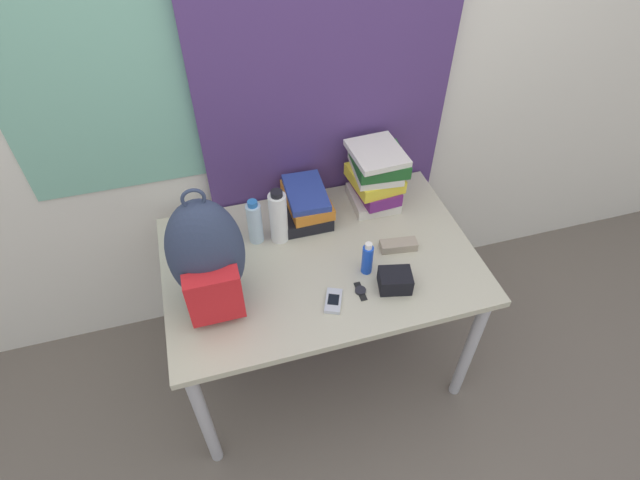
# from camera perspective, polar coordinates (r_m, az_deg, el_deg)

# --- Properties ---
(ground_plane) EXTENTS (12.00, 12.00, 0.00)m
(ground_plane) POSITION_cam_1_polar(r_m,az_deg,el_deg) (2.42, 2.88, -21.10)
(ground_plane) COLOR #665B51
(wall_back) EXTENTS (6.00, 0.06, 2.50)m
(wall_back) POSITION_cam_1_polar(r_m,az_deg,el_deg) (2.09, -4.07, 17.51)
(wall_back) COLOR silver
(wall_back) RESTS_ON ground_plane
(curtain_blue) EXTENTS (1.06, 0.04, 2.50)m
(curtain_blue) POSITION_cam_1_polar(r_m,az_deg,el_deg) (2.08, 0.81, 17.43)
(curtain_blue) COLOR #4C336B
(curtain_blue) RESTS_ON ground_plane
(desk) EXTENTS (1.25, 0.83, 0.74)m
(desk) POSITION_cam_1_polar(r_m,az_deg,el_deg) (2.08, -0.00, -3.57)
(desk) COLOR #B7B299
(desk) RESTS_ON ground_plane
(backpack) EXTENTS (0.27, 0.26, 0.51)m
(backpack) POSITION_cam_1_polar(r_m,az_deg,el_deg) (1.76, -12.79, -1.91)
(backpack) COLOR #2D3851
(backpack) RESTS_ON desk
(book_stack_left) EXTENTS (0.21, 0.27, 0.14)m
(book_stack_left) POSITION_cam_1_polar(r_m,az_deg,el_deg) (2.15, -1.70, 4.17)
(book_stack_left) COLOR black
(book_stack_left) RESTS_ON desk
(book_stack_center) EXTENTS (0.24, 0.27, 0.28)m
(book_stack_center) POSITION_cam_1_polar(r_m,az_deg,el_deg) (2.18, 6.39, 7.28)
(book_stack_center) COLOR silver
(book_stack_center) RESTS_ON desk
(water_bottle) EXTENTS (0.06, 0.06, 0.21)m
(water_bottle) POSITION_cam_1_polar(r_m,az_deg,el_deg) (2.04, -7.47, 2.02)
(water_bottle) COLOR silver
(water_bottle) RESTS_ON desk
(sports_bottle) EXTENTS (0.07, 0.07, 0.25)m
(sports_bottle) POSITION_cam_1_polar(r_m,az_deg,el_deg) (2.02, -4.78, 2.63)
(sports_bottle) COLOR white
(sports_bottle) RESTS_ON desk
(sunscreen_bottle) EXTENTS (0.04, 0.04, 0.15)m
(sunscreen_bottle) POSITION_cam_1_polar(r_m,az_deg,el_deg) (1.92, 5.43, -2.15)
(sunscreen_bottle) COLOR blue
(sunscreen_bottle) RESTS_ON desk
(cell_phone) EXTENTS (0.10, 0.12, 0.02)m
(cell_phone) POSITION_cam_1_polar(r_m,az_deg,el_deg) (1.86, 1.54, -6.97)
(cell_phone) COLOR #B7BCC6
(cell_phone) RESTS_ON desk
(sunglasses_case) EXTENTS (0.16, 0.08, 0.04)m
(sunglasses_case) POSITION_cam_1_polar(r_m,az_deg,el_deg) (2.06, 8.97, -0.60)
(sunglasses_case) COLOR gray
(sunglasses_case) RESTS_ON desk
(camera_pouch) EXTENTS (0.14, 0.12, 0.07)m
(camera_pouch) POSITION_cam_1_polar(r_m,az_deg,el_deg) (1.91, 8.58, -4.59)
(camera_pouch) COLOR black
(camera_pouch) RESTS_ON desk
(wristwatch) EXTENTS (0.04, 0.09, 0.01)m
(wristwatch) POSITION_cam_1_polar(r_m,az_deg,el_deg) (1.90, 4.65, -5.82)
(wristwatch) COLOR black
(wristwatch) RESTS_ON desk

